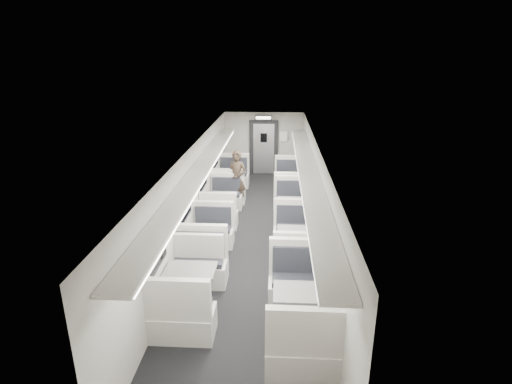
# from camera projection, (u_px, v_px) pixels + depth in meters

# --- Properties ---
(room) EXTENTS (3.24, 12.24, 2.64)m
(room) POSITION_uv_depth(u_px,v_px,m) (254.00, 195.00, 9.77)
(room) COLOR black
(room) RESTS_ON ground
(booth_left_a) EXTENTS (1.07, 2.17, 1.16)m
(booth_left_a) POSITION_uv_depth(u_px,v_px,m) (231.00, 183.00, 13.37)
(booth_left_a) COLOR silver
(booth_left_a) RESTS_ON room
(booth_left_b) EXTENTS (0.97, 1.97, 1.06)m
(booth_left_b) POSITION_uv_depth(u_px,v_px,m) (223.00, 205.00, 11.49)
(booth_left_b) COLOR silver
(booth_left_b) RESTS_ON room
(booth_left_c) EXTENTS (1.00, 2.03, 1.08)m
(booth_left_c) POSITION_uv_depth(u_px,v_px,m) (208.00, 245.00, 9.07)
(booth_left_c) COLOR silver
(booth_left_c) RESTS_ON room
(booth_left_d) EXTENTS (1.11, 2.26, 1.21)m
(booth_left_d) POSITION_uv_depth(u_px,v_px,m) (191.00, 287.00, 7.37)
(booth_left_d) COLOR silver
(booth_left_d) RESTS_ON room
(booth_right_a) EXTENTS (1.10, 2.22, 1.19)m
(booth_right_a) POSITION_uv_depth(u_px,v_px,m) (291.00, 187.00, 12.93)
(booth_right_a) COLOR silver
(booth_right_a) RESTS_ON room
(booth_right_b) EXTENTS (1.04, 2.11, 1.13)m
(booth_right_b) POSITION_uv_depth(u_px,v_px,m) (293.00, 212.00, 10.90)
(booth_right_b) COLOR silver
(booth_right_b) RESTS_ON room
(booth_right_c) EXTENTS (1.02, 2.07, 1.11)m
(booth_right_c) POSITION_uv_depth(u_px,v_px,m) (296.00, 244.00, 9.12)
(booth_right_c) COLOR silver
(booth_right_c) RESTS_ON room
(booth_right_d) EXTENTS (1.15, 2.33, 1.25)m
(booth_right_d) POSITION_uv_depth(u_px,v_px,m) (302.00, 312.00, 6.64)
(booth_right_d) COLOR silver
(booth_right_d) RESTS_ON room
(passenger) EXTENTS (0.74, 0.62, 1.75)m
(passenger) POSITION_uv_depth(u_px,v_px,m) (237.00, 179.00, 12.18)
(passenger) COLOR black
(passenger) RESTS_ON room
(window_a) EXTENTS (0.02, 1.18, 0.84)m
(window_a) POSITION_uv_depth(u_px,v_px,m) (215.00, 155.00, 13.01)
(window_a) COLOR black
(window_a) RESTS_ON room
(window_b) EXTENTS (0.02, 1.18, 0.84)m
(window_b) POSITION_uv_depth(u_px,v_px,m) (203.00, 175.00, 10.93)
(window_b) COLOR black
(window_b) RESTS_ON room
(window_c) EXTENTS (0.02, 1.18, 0.84)m
(window_c) POSITION_uv_depth(u_px,v_px,m) (185.00, 203.00, 8.86)
(window_c) COLOR black
(window_c) RESTS_ON room
(window_d) EXTENTS (0.02, 1.18, 0.84)m
(window_d) POSITION_uv_depth(u_px,v_px,m) (156.00, 248.00, 6.78)
(window_d) COLOR black
(window_d) RESTS_ON room
(luggage_rack_left) EXTENTS (0.46, 10.40, 0.09)m
(luggage_rack_left) POSITION_uv_depth(u_px,v_px,m) (201.00, 170.00, 9.32)
(luggage_rack_left) COLOR silver
(luggage_rack_left) RESTS_ON room
(luggage_rack_right) EXTENTS (0.46, 10.40, 0.09)m
(luggage_rack_right) POSITION_uv_depth(u_px,v_px,m) (308.00, 172.00, 9.19)
(luggage_rack_right) COLOR silver
(luggage_rack_right) RESTS_ON room
(vestibule_door) EXTENTS (1.10, 0.13, 2.10)m
(vestibule_door) POSITION_uv_depth(u_px,v_px,m) (264.00, 148.00, 15.42)
(vestibule_door) COLOR black
(vestibule_door) RESTS_ON room
(exit_sign) EXTENTS (0.62, 0.12, 0.16)m
(exit_sign) POSITION_uv_depth(u_px,v_px,m) (263.00, 118.00, 14.55)
(exit_sign) COLOR black
(exit_sign) RESTS_ON room
(wall_notice) EXTENTS (0.32, 0.02, 0.40)m
(wall_notice) POSITION_uv_depth(u_px,v_px,m) (283.00, 136.00, 15.22)
(wall_notice) COLOR white
(wall_notice) RESTS_ON room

